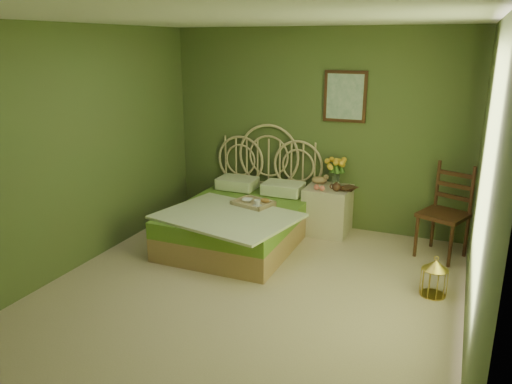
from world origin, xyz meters
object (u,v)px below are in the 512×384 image
at_px(bed, 242,218).
at_px(chair, 445,205).
at_px(birdcage, 434,278).
at_px(nightstand, 328,205).

xyz_separation_m(bed, chair, (2.34, 0.55, 0.31)).
bearing_deg(chair, bed, -144.63).
bearing_deg(birdcage, bed, 166.58).
xyz_separation_m(nightstand, birdcage, (1.42, -1.27, -0.18)).
height_order(nightstand, chair, chair).
distance_m(nightstand, chair, 1.44).
height_order(nightstand, birdcage, nightstand).
height_order(bed, birdcage, bed).
relative_size(bed, birdcage, 5.69).
height_order(bed, nightstand, bed).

